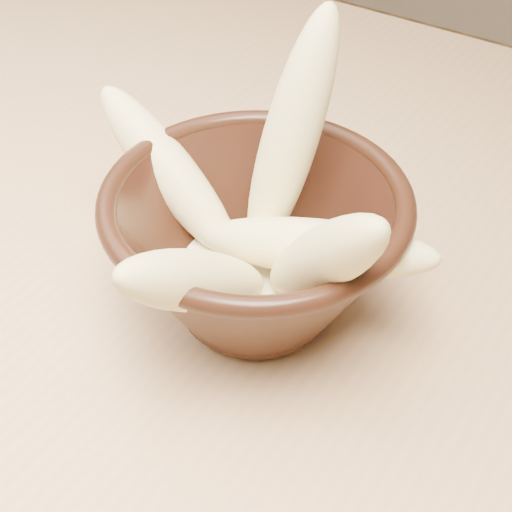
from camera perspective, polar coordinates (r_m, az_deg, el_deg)
The scene contains 8 objects.
table at distance 0.68m, azimuth -2.15°, elevation 0.28°, with size 1.20×0.80×0.75m.
bowl at distance 0.48m, azimuth 0.00°, elevation 0.83°, with size 0.20×0.20×0.11m.
milk_puddle at distance 0.49m, azimuth 0.00°, elevation -1.50°, with size 0.11×0.11×0.02m, color #FEF1CC.
banana_upright at distance 0.47m, azimuth 2.78°, elevation 9.44°, with size 0.04×0.04×0.18m, color #EAD88A.
banana_left at distance 0.51m, azimuth -6.97°, elevation 6.72°, with size 0.04×0.04×0.15m, color #EAD88A.
banana_right at distance 0.41m, azimuth 5.29°, elevation -0.28°, with size 0.04×0.04×0.15m, color #EAD88A.
banana_across at distance 0.46m, azimuth 4.68°, elevation 0.73°, with size 0.04×0.04×0.16m, color #EAD88A.
banana_front at distance 0.42m, azimuth -4.67°, elevation -2.00°, with size 0.04×0.04×0.15m, color #EAD88A.
Camera 1 is at (0.31, -0.40, 1.13)m, focal length 50.00 mm.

